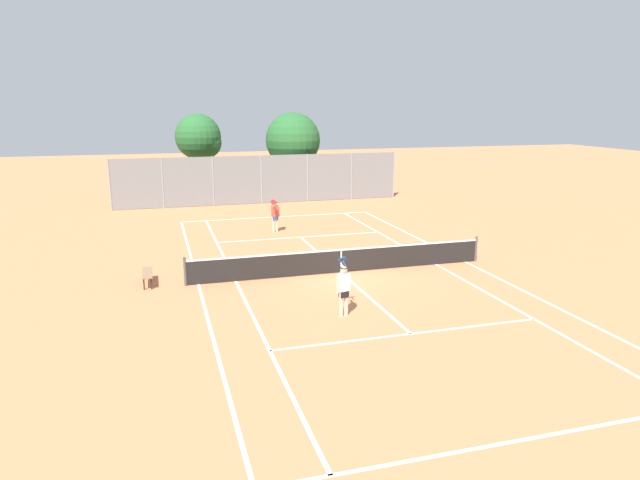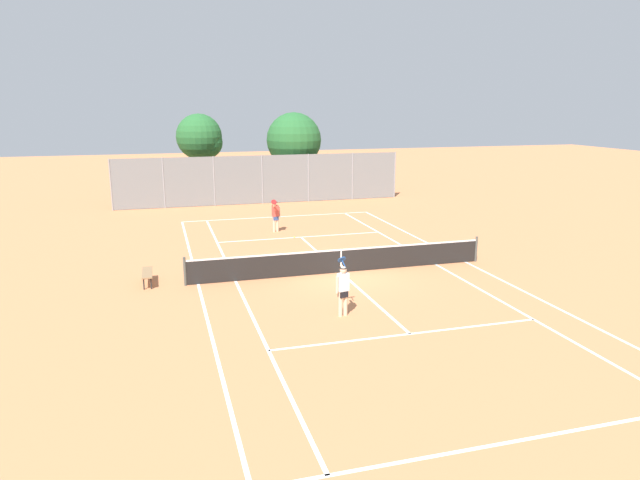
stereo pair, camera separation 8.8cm
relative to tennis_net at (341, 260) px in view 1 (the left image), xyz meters
name	(u,v)px [view 1 (the left image)]	position (x,y,z in m)	size (l,w,h in m)	color
ground_plane	(341,273)	(0.00, 0.00, -0.51)	(120.00, 120.00, 0.00)	#CC7A4C
court_line_markings	(341,272)	(0.00, 0.00, -0.51)	(11.10, 23.90, 0.01)	white
tennis_net	(341,260)	(0.00, 0.00, 0.00)	(12.00, 0.10, 1.07)	#474C47
player_near_side	(344,287)	(-1.40, -4.47, 0.42)	(0.55, 0.83, 1.77)	beige
player_far_left	(275,214)	(-0.95, 7.93, 0.42)	(0.59, 0.79, 1.77)	beige
loose_tennis_ball_0	(294,237)	(-0.35, 6.36, -0.48)	(0.07, 0.07, 0.07)	#D1DB33
loose_tennis_ball_1	(230,269)	(-4.15, 1.63, -0.48)	(0.07, 0.07, 0.07)	#D1DB33
courtside_bench	(147,274)	(-7.27, 0.56, -0.10)	(0.36, 1.50, 0.47)	olive
back_fence	(262,179)	(0.00, 16.75, 1.10)	(19.00, 0.08, 3.21)	gray
tree_behind_left	(200,138)	(-3.58, 20.38, 3.64)	(3.17, 3.16, 5.84)	brown
tree_behind_right	(293,142)	(2.73, 19.09, 3.37)	(3.84, 3.84, 5.92)	brown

